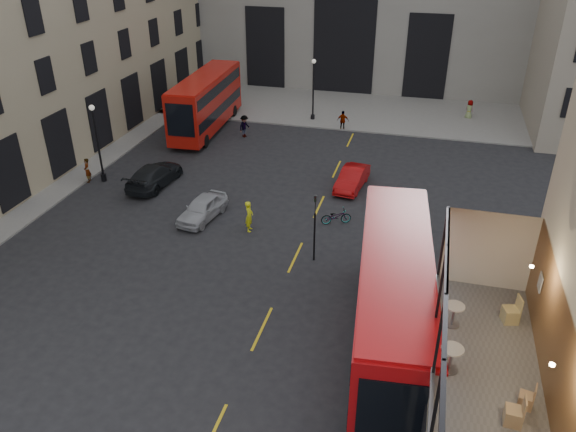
% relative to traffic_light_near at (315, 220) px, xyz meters
% --- Properties ---
extents(cafe_floor, '(3.00, 10.00, 0.10)m').
position_rel_traffic_light_near_xyz_m(cafe_floor, '(7.50, -12.00, 2.12)').
color(cafe_floor, slate).
rests_on(cafe_floor, host_frontage).
extents(pavement_far, '(40.00, 12.00, 0.12)m').
position_rel_traffic_light_near_xyz_m(pavement_far, '(-5.00, 26.00, -2.36)').
color(pavement_far, slate).
rests_on(pavement_far, ground).
extents(traffic_light_near, '(0.16, 0.20, 3.80)m').
position_rel_traffic_light_near_xyz_m(traffic_light_near, '(0.00, 0.00, 0.00)').
color(traffic_light_near, black).
rests_on(traffic_light_near, ground).
extents(traffic_light_far, '(0.16, 0.20, 3.80)m').
position_rel_traffic_light_near_xyz_m(traffic_light_far, '(-14.00, 16.00, 0.00)').
color(traffic_light_far, black).
rests_on(traffic_light_far, ground).
extents(street_lamp_a, '(0.36, 0.36, 5.33)m').
position_rel_traffic_light_near_xyz_m(street_lamp_a, '(-16.00, 6.00, -0.03)').
color(street_lamp_a, black).
rests_on(street_lamp_a, ground).
extents(street_lamp_b, '(0.36, 0.36, 5.33)m').
position_rel_traffic_light_near_xyz_m(street_lamp_b, '(-5.00, 22.00, -0.03)').
color(street_lamp_b, black).
rests_on(street_lamp_b, ground).
extents(bus_near, '(3.87, 12.23, 4.80)m').
position_rel_traffic_light_near_xyz_m(bus_near, '(4.50, -6.02, 0.27)').
color(bus_near, '#AC0B0F').
rests_on(bus_near, ground).
extents(bus_far, '(3.14, 11.45, 4.53)m').
position_rel_traffic_light_near_xyz_m(bus_far, '(-13.02, 17.45, 0.12)').
color(bus_far, '#AB130B').
rests_on(bus_far, ground).
extents(car_a, '(2.21, 4.20, 1.36)m').
position_rel_traffic_light_near_xyz_m(car_a, '(-7.41, 2.77, -1.74)').
color(car_a, '#A0A2A8').
rests_on(car_a, ground).
extents(car_b, '(1.93, 4.26, 1.36)m').
position_rel_traffic_light_near_xyz_m(car_b, '(0.52, 9.26, -1.75)').
color(car_b, '#A90A0B').
rests_on(car_b, ground).
extents(car_c, '(2.36, 5.17, 1.47)m').
position_rel_traffic_light_near_xyz_m(car_c, '(-12.30, 6.28, -1.69)').
color(car_c, black).
rests_on(car_c, ground).
extents(bicycle, '(1.88, 1.31, 0.94)m').
position_rel_traffic_light_near_xyz_m(bicycle, '(0.40, 4.18, -1.96)').
color(bicycle, gray).
rests_on(bicycle, ground).
extents(cyclist, '(0.55, 0.74, 1.85)m').
position_rel_traffic_light_near_xyz_m(cyclist, '(-4.26, 2.11, -1.50)').
color(cyclist, yellow).
rests_on(cyclist, ground).
extents(pedestrian_a, '(1.12, 0.98, 1.96)m').
position_rel_traffic_light_near_xyz_m(pedestrian_a, '(-14.46, 17.85, -1.45)').
color(pedestrian_a, gray).
rests_on(pedestrian_a, ground).
extents(pedestrian_b, '(1.03, 1.32, 1.80)m').
position_rel_traffic_light_near_xyz_m(pedestrian_b, '(-9.44, 16.55, -1.53)').
color(pedestrian_b, gray).
rests_on(pedestrian_b, ground).
extents(pedestrian_c, '(1.01, 0.48, 1.68)m').
position_rel_traffic_light_near_xyz_m(pedestrian_c, '(-2.01, 20.14, -1.59)').
color(pedestrian_c, gray).
rests_on(pedestrian_c, ground).
extents(pedestrian_d, '(0.98, 0.93, 1.69)m').
position_rel_traffic_light_near_xyz_m(pedestrian_d, '(8.26, 25.92, -1.58)').
color(pedestrian_d, gray).
rests_on(pedestrian_d, ground).
extents(pedestrian_e, '(0.58, 0.71, 1.68)m').
position_rel_traffic_light_near_xyz_m(pedestrian_e, '(-16.91, 5.62, -1.59)').
color(pedestrian_e, gray).
rests_on(pedestrian_e, ground).
extents(cafe_table_mid, '(0.65, 0.65, 0.81)m').
position_rel_traffic_light_near_xyz_m(cafe_table_mid, '(6.45, -11.59, 2.71)').
color(cafe_table_mid, silver).
rests_on(cafe_table_mid, cafe_floor).
extents(cafe_table_far, '(0.61, 0.61, 0.76)m').
position_rel_traffic_light_near_xyz_m(cafe_table_far, '(6.52, -9.51, 2.68)').
color(cafe_table_far, beige).
rests_on(cafe_table_far, cafe_floor).
extents(cafe_chair_b, '(0.46, 0.46, 0.89)m').
position_rel_traffic_light_near_xyz_m(cafe_chair_b, '(8.05, -13.13, 2.45)').
color(cafe_chair_b, tan).
rests_on(cafe_chair_b, cafe_floor).
extents(cafe_chair_c, '(0.44, 0.44, 0.75)m').
position_rel_traffic_light_near_xyz_m(cafe_chair_c, '(8.42, -12.46, 2.40)').
color(cafe_chair_c, tan).
rests_on(cafe_chair_c, cafe_floor).
extents(cafe_chair_d, '(0.57, 0.57, 0.95)m').
position_rel_traffic_light_near_xyz_m(cafe_chair_d, '(8.30, -8.85, 2.46)').
color(cafe_chair_d, tan).
rests_on(cafe_chair_d, cafe_floor).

